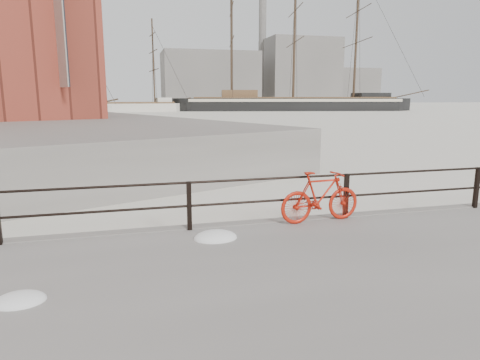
{
  "coord_description": "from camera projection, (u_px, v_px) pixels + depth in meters",
  "views": [
    {
      "loc": [
        -8.12,
        -8.5,
        3.01
      ],
      "look_at": [
        -5.51,
        1.5,
        1.0
      ],
      "focal_mm": 32.0,
      "sensor_mm": 36.0,
      "label": 1
    }
  ],
  "objects": [
    {
      "name": "guardrail",
      "position": [
        477.0,
        188.0,
        10.36
      ],
      "size": [
        28.0,
        0.1,
        1.0
      ],
      "primitive_type": null,
      "color": "black",
      "rests_on": "promenade"
    },
    {
      "name": "industrial_west",
      "position": [
        210.0,
        79.0,
        146.86
      ],
      "size": [
        32.0,
        18.0,
        18.0
      ],
      "primitive_type": "cube",
      "color": "gray",
      "rests_on": "ground"
    },
    {
      "name": "ground",
      "position": [
        468.0,
        220.0,
        10.67
      ],
      "size": [
        400.0,
        400.0,
        0.0
      ],
      "primitive_type": "plane",
      "color": "white",
      "rests_on": "ground"
    },
    {
      "name": "schooner_left",
      "position": [
        35.0,
        116.0,
        69.2
      ],
      "size": [
        26.76,
        14.39,
        19.35
      ],
      "primitive_type": null,
      "rotation": [
        0.0,
        0.0,
        -0.11
      ],
      "color": "beige",
      "rests_on": "ground"
    },
    {
      "name": "barque_black",
      "position": [
        293.0,
        111.0,
        96.36
      ],
      "size": [
        63.33,
        31.06,
        34.28
      ],
      "primitive_type": null,
      "rotation": [
        0.0,
        0.0,
        -0.19
      ],
      "color": "black",
      "rests_on": "ground"
    },
    {
      "name": "industrial_east",
      "position": [
        348.0,
        87.0,
        171.16
      ],
      "size": [
        20.0,
        16.0,
        14.0
      ],
      "primitive_type": "cube",
      "color": "gray",
      "rests_on": "ground"
    },
    {
      "name": "smokestack",
      "position": [
        262.0,
        45.0,
        159.35
      ],
      "size": [
        2.8,
        2.8,
        44.0
      ],
      "primitive_type": "cylinder",
      "color": "gray",
      "rests_on": "ground"
    },
    {
      "name": "schooner_mid",
      "position": [
        125.0,
        112.0,
        88.7
      ],
      "size": [
        28.23,
        14.34,
        19.69
      ],
      "primitive_type": null,
      "rotation": [
        0.0,
        0.0,
        0.11
      ],
      "color": "beige",
      "rests_on": "ground"
    },
    {
      "name": "industrial_mid",
      "position": [
        299.0,
        73.0,
        159.74
      ],
      "size": [
        26.0,
        20.0,
        24.0
      ],
      "primitive_type": "cube",
      "color": "gray",
      "rests_on": "ground"
    },
    {
      "name": "bicycle",
      "position": [
        320.0,
        197.0,
        9.18
      ],
      "size": [
        1.87,
        0.42,
        1.12
      ],
      "primitive_type": "imported",
      "rotation": [
        0.0,
        0.0,
        0.08
      ],
      "color": "#B81C0C",
      "rests_on": "promenade"
    }
  ]
}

